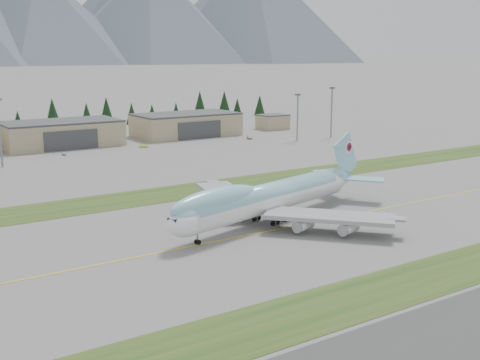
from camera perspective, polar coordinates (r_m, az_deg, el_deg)
ground at (r=142.96m, az=7.70°, el=-3.87°), size 7000.00×7000.00×0.00m
grass_strip_near at (r=118.44m, az=19.94°, el=-7.86°), size 400.00×14.00×0.08m
grass_strip_far at (r=178.22m, az=-1.81°, el=-0.61°), size 400.00×18.00×0.08m
taxiway_line_main at (r=142.96m, az=7.70°, el=-3.87°), size 400.00×0.40×0.02m
boeing_747_freighter at (r=139.32m, az=2.67°, el=-1.65°), size 69.07×57.73×18.16m
hangar_center at (r=266.44m, az=-16.59°, el=4.25°), size 48.00×26.60×10.80m
hangar_right at (r=289.32m, az=-5.13°, el=5.27°), size 48.00×26.60×10.80m
control_shed at (r=314.56m, az=3.12°, el=5.54°), size 14.00×12.00×7.60m
floodlight_masts at (r=226.74m, az=-13.35°, el=5.91°), size 204.47×9.68×24.97m
service_vehicle_a at (r=243.16m, az=-16.33°, el=2.29°), size 2.00×3.70×1.19m
service_vehicle_b at (r=255.53m, az=-9.10°, el=3.07°), size 4.10×2.39×1.28m
service_vehicle_c at (r=277.67m, az=0.90°, el=3.92°), size 3.53×5.13×1.38m
conifer_belt at (r=328.08m, az=-18.07°, el=5.84°), size 268.05×15.25×16.81m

